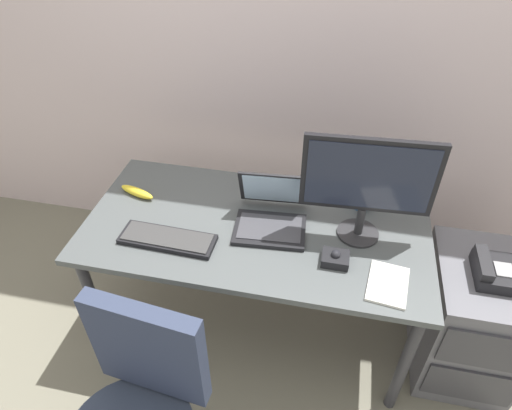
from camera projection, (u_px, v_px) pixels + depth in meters
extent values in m
plane|color=#6F6B5B|center=(256.00, 321.00, 2.44)|extent=(8.00, 8.00, 0.00)
cube|color=beige|center=(288.00, 14.00, 2.09)|extent=(6.00, 0.10, 2.80)
cube|color=#474C4D|center=(256.00, 228.00, 1.99)|extent=(1.53, 0.75, 0.03)
cylinder|color=#2D2D33|center=(96.00, 307.00, 2.10)|extent=(0.05, 0.05, 0.68)
cylinder|color=#2D2D33|center=(404.00, 364.00, 1.87)|extent=(0.05, 0.05, 0.68)
cylinder|color=#2D2D33|center=(148.00, 220.00, 2.57)|extent=(0.05, 0.05, 0.68)
cylinder|color=#2D2D33|center=(399.00, 257.00, 2.35)|extent=(0.05, 0.05, 0.68)
cube|color=#5B5B62|center=(469.00, 319.00, 2.07)|extent=(0.42, 0.52, 0.63)
cube|color=#38383D|center=(490.00, 352.00, 1.79)|extent=(0.38, 0.01, 0.21)
cube|color=#38383D|center=(470.00, 386.00, 1.96)|extent=(0.38, 0.01, 0.21)
cube|color=black|center=(496.00, 272.00, 1.84)|extent=(0.17, 0.20, 0.06)
cube|color=black|center=(484.00, 262.00, 1.82)|extent=(0.05, 0.18, 0.04)
cube|color=gray|center=(504.00, 270.00, 1.81)|extent=(0.07, 0.08, 0.01)
cube|color=#2C354C|center=(148.00, 350.00, 1.46)|extent=(0.40, 0.10, 0.42)
cylinder|color=#262628|center=(358.00, 233.00, 1.94)|extent=(0.18, 0.18, 0.01)
cylinder|color=#262628|center=(360.00, 220.00, 1.89)|extent=(0.04, 0.04, 0.13)
cube|color=black|center=(369.00, 176.00, 1.74)|extent=(0.53, 0.05, 0.33)
cube|color=#1E2333|center=(369.00, 178.00, 1.73)|extent=(0.49, 0.03, 0.29)
cube|color=black|center=(168.00, 239.00, 1.90)|extent=(0.41, 0.15, 0.02)
cube|color=#353535|center=(167.00, 237.00, 1.89)|extent=(0.38, 0.13, 0.01)
cube|color=black|center=(270.00, 230.00, 1.95)|extent=(0.33, 0.24, 0.02)
cube|color=#38383D|center=(270.00, 228.00, 1.94)|extent=(0.28, 0.19, 0.00)
cube|color=black|center=(274.00, 188.00, 1.99)|extent=(0.32, 0.11, 0.21)
cube|color=silver|center=(274.00, 189.00, 1.99)|extent=(0.28, 0.09, 0.18)
cube|color=black|center=(335.00, 259.00, 1.80)|extent=(0.11, 0.09, 0.04)
sphere|color=#232328|center=(336.00, 254.00, 1.79)|extent=(0.04, 0.04, 0.04)
cylinder|color=#2A5381|center=(363.00, 197.00, 2.05)|extent=(0.08, 0.08, 0.11)
torus|color=#2C5485|center=(373.00, 198.00, 2.05)|extent=(0.01, 0.07, 0.07)
cube|color=white|center=(388.00, 284.00, 1.72)|extent=(0.17, 0.22, 0.01)
ellipsoid|color=yellow|center=(137.00, 192.00, 2.14)|extent=(0.19, 0.10, 0.04)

